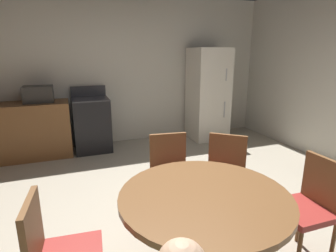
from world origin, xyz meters
name	(u,v)px	position (x,y,z in m)	size (l,w,h in m)	color
ground_plane	(180,224)	(0.00, 0.00, 0.00)	(14.00, 14.00, 0.00)	#A89E89
wall_back	(119,70)	(0.00, 2.95, 1.35)	(5.99, 0.12, 2.70)	beige
kitchen_counter	(12,132)	(-1.82, 2.55, 0.45)	(1.75, 0.60, 0.90)	brown
oven_range	(92,124)	(-0.60, 2.55, 0.47)	(0.60, 0.60, 1.10)	black
refrigerator	(208,94)	(1.63, 2.50, 0.88)	(0.68, 0.68, 1.76)	silver
microwave	(38,94)	(-1.38, 2.55, 1.03)	(0.44, 0.32, 0.26)	#2D2B28
dining_table	(204,215)	(-0.15, -0.76, 0.60)	(1.14, 1.14, 0.76)	brown
chair_northeast	(225,173)	(0.46, -0.04, 0.50)	(0.56, 0.56, 0.87)	brown
chair_east	(310,203)	(0.80, -0.77, 0.50)	(0.41, 0.41, 0.87)	brown
chair_north	(170,171)	(-0.03, 0.18, 0.50)	(0.45, 0.45, 0.87)	brown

